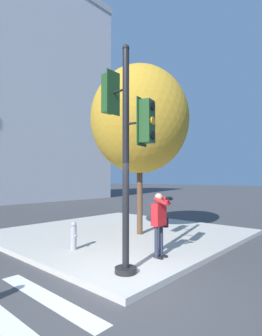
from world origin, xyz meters
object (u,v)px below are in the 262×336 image
at_px(traffic_signal_pole, 126,138).
at_px(street_tree, 140,120).
at_px(person_photographer, 160,219).
at_px(fire_hydrant, 74,236).

relative_size(traffic_signal_pole, street_tree, 0.80).
xyz_separation_m(traffic_signal_pole, person_photographer, (1.39, 0.11, -1.93)).
xyz_separation_m(traffic_signal_pole, fire_hydrant, (0.34, 2.38, -2.52)).
relative_size(traffic_signal_pole, fire_hydrant, 6.28).
xyz_separation_m(traffic_signal_pole, street_tree, (3.22, 2.31, 1.31)).
bearing_deg(person_photographer, street_tree, 50.20).
height_order(traffic_signal_pole, fire_hydrant, traffic_signal_pole).
distance_m(street_tree, fire_hydrant, 4.80).
distance_m(person_photographer, street_tree, 4.33).
bearing_deg(traffic_signal_pole, fire_hydrant, 81.85).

